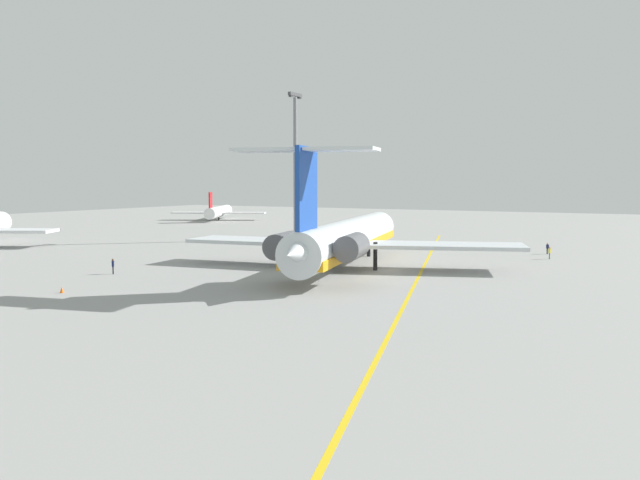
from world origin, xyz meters
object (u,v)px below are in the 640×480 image
(safety_cone_wingtip, at_px, (513,249))
(main_jetliner, at_px, (346,238))
(ground_crew_near_tail, at_px, (550,251))
(ground_crew_portside, at_px, (547,247))
(ground_crew_near_nose, at_px, (113,264))
(airliner_far_right, at_px, (219,212))
(safety_cone_nose, at_px, (62,290))
(light_mast, at_px, (295,160))

(safety_cone_wingtip, bearing_deg, main_jetliner, 156.95)
(ground_crew_near_tail, bearing_deg, ground_crew_portside, -87.76)
(ground_crew_portside, bearing_deg, main_jetliner, 162.26)
(ground_crew_near_nose, distance_m, ground_crew_near_tail, 56.94)
(airliner_far_right, xyz_separation_m, safety_cone_nose, (-102.82, -59.64, -2.02))
(safety_cone_wingtip, relative_size, light_mast, 0.02)
(ground_crew_near_nose, xyz_separation_m, safety_cone_nose, (-11.67, -5.36, -0.85))
(ground_crew_near_tail, bearing_deg, main_jetliner, 39.06)
(ground_crew_portside, height_order, safety_cone_wingtip, ground_crew_portside)
(ground_crew_portside, bearing_deg, light_mast, 100.17)
(light_mast, bearing_deg, safety_cone_wingtip, -92.54)
(main_jetliner, relative_size, airliner_far_right, 1.90)
(airliner_far_right, distance_m, safety_cone_wingtip, 99.21)
(main_jetliner, bearing_deg, light_mast, 25.79)
(airliner_far_right, xyz_separation_m, ground_crew_portside, (-45.64, -94.23, -1.25))
(main_jetliner, distance_m, safety_cone_nose, 32.72)
(ground_crew_portside, distance_m, light_mast, 46.86)
(airliner_far_right, distance_m, ground_crew_portside, 104.70)
(ground_crew_near_tail, relative_size, safety_cone_wingtip, 3.15)
(safety_cone_nose, distance_m, safety_cone_wingtip, 65.78)
(airliner_far_right, relative_size, safety_cone_wingtip, 45.11)
(safety_cone_wingtip, distance_m, light_mast, 41.98)
(ground_crew_near_nose, distance_m, safety_cone_wingtip, 58.58)
(ground_crew_portside, bearing_deg, safety_cone_nose, 163.43)
(main_jetliner, bearing_deg, ground_crew_near_nose, 114.07)
(airliner_far_right, xyz_separation_m, ground_crew_near_nose, (-91.15, -54.29, -1.17))
(airliner_far_right, distance_m, light_mast, 66.10)
(main_jetliner, relative_size, ground_crew_near_nose, 26.59)
(ground_crew_near_tail, distance_m, safety_cone_wingtip, 10.46)
(ground_crew_portside, bearing_deg, ground_crew_near_tail, -153.23)
(airliner_far_right, bearing_deg, safety_cone_wingtip, -142.47)
(ground_crew_near_tail, relative_size, light_mast, 0.07)
(safety_cone_nose, height_order, light_mast, light_mast)
(safety_cone_wingtip, bearing_deg, light_mast, 87.46)
(ground_crew_near_tail, bearing_deg, safety_cone_wingtip, -60.30)
(ground_crew_portside, height_order, safety_cone_nose, ground_crew_portside)
(airliner_far_right, bearing_deg, safety_cone_nose, -176.07)
(ground_crew_near_tail, height_order, safety_cone_nose, ground_crew_near_tail)
(ground_crew_near_nose, xyz_separation_m, ground_crew_portside, (45.51, -39.94, -0.07))
(ground_crew_near_nose, relative_size, safety_cone_wingtip, 3.22)
(ground_crew_near_nose, bearing_deg, ground_crew_near_tail, 161.98)
(airliner_far_right, bearing_deg, ground_crew_near_nose, -175.41)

